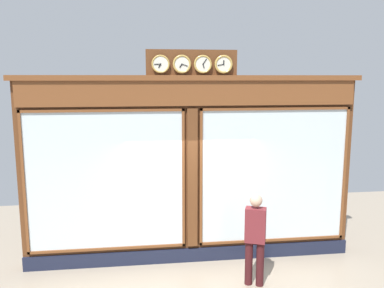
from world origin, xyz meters
name	(u,v)px	position (x,y,z in m)	size (l,w,h in m)	color
shop_facade	(191,170)	(0.00, -0.13, 1.88)	(6.72, 0.42, 4.22)	#5B3319
pedestrian	(255,236)	(-0.99, 1.08, 0.93)	(0.41, 0.33, 1.69)	#3A1316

